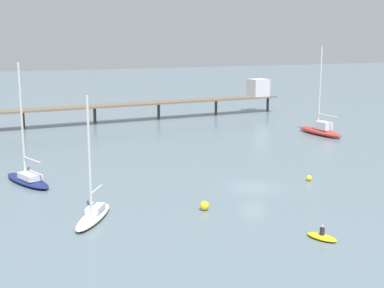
% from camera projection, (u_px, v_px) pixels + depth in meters
% --- Properties ---
extents(ground_plane, '(400.00, 400.00, 0.00)m').
position_uv_depth(ground_plane, '(253.00, 188.00, 53.54)').
color(ground_plane, slate).
extents(pier, '(61.79, 7.69, 6.64)m').
position_uv_depth(pier, '(178.00, 98.00, 98.27)').
color(pier, brown).
rests_on(pier, ground_plane).
extents(sailboat_cream, '(5.06, 6.78, 10.38)m').
position_uv_depth(sailboat_cream, '(93.00, 213.00, 43.96)').
color(sailboat_cream, beige).
rests_on(sailboat_cream, ground_plane).
extents(sailboat_red, '(2.87, 9.52, 13.45)m').
position_uv_depth(sailboat_red, '(321.00, 129.00, 81.98)').
color(sailboat_red, red).
rests_on(sailboat_red, ground_plane).
extents(sailboat_navy, '(4.83, 8.35, 12.39)m').
position_uv_depth(sailboat_navy, '(28.00, 177.00, 54.87)').
color(sailboat_navy, navy).
rests_on(sailboat_navy, ground_plane).
extents(dinghy_yellow, '(1.91, 2.69, 1.14)m').
position_uv_depth(dinghy_yellow, '(322.00, 236.00, 39.84)').
color(dinghy_yellow, yellow).
rests_on(dinghy_yellow, ground_plane).
extents(mooring_buoy_mid, '(0.83, 0.83, 0.83)m').
position_uv_depth(mooring_buoy_mid, '(204.00, 206.00, 46.46)').
color(mooring_buoy_mid, yellow).
rests_on(mooring_buoy_mid, ground_plane).
extents(mooring_buoy_near, '(0.62, 0.62, 0.62)m').
position_uv_depth(mooring_buoy_near, '(309.00, 178.00, 55.93)').
color(mooring_buoy_near, yellow).
rests_on(mooring_buoy_near, ground_plane).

